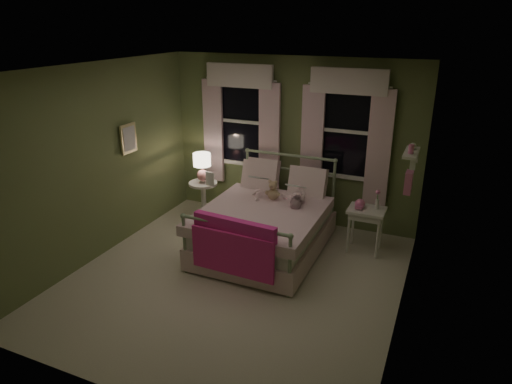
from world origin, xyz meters
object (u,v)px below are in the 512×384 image
at_px(child_left, 259,178).
at_px(child_right, 296,179).
at_px(teddy_bear, 273,192).
at_px(bed, 265,225).
at_px(nightstand_left, 204,196).
at_px(table_lamp, 202,164).
at_px(nightstand_right, 366,216).

height_order(child_left, child_right, child_right).
bearing_deg(teddy_bear, child_right, 29.50).
bearing_deg(bed, nightstand_left, 156.80).
bearing_deg(bed, child_right, 56.58).
bearing_deg(table_lamp, child_left, -7.14).
height_order(bed, teddy_bear, bed).
bearing_deg(nightstand_right, table_lamp, 178.93).
distance_m(bed, nightstand_left, 1.43).
relative_size(teddy_bear, nightstand_left, 0.46).
height_order(child_left, nightstand_right, child_left).
height_order(teddy_bear, nightstand_right, teddy_bear).
relative_size(child_right, nightstand_right, 1.26).
xyz_separation_m(teddy_bear, table_lamp, (-1.32, 0.29, 0.16)).
xyz_separation_m(bed, nightstand_right, (1.30, 0.51, 0.17)).
bearing_deg(nightstand_right, teddy_bear, -169.53).
distance_m(child_right, nightstand_right, 1.10).
relative_size(child_left, nightstand_right, 1.04).
bearing_deg(nightstand_left, table_lamp, -90.00).
bearing_deg(teddy_bear, nightstand_right, 10.47).
bearing_deg(table_lamp, child_right, -4.65).
bearing_deg(child_right, table_lamp, -20.89).
bearing_deg(child_right, nightstand_left, -20.89).
bearing_deg(nightstand_right, child_left, -177.05).
distance_m(table_lamp, nightstand_right, 2.65).
height_order(bed, child_right, child_right).
distance_m(bed, nightstand_right, 1.41).
xyz_separation_m(table_lamp, nightstand_right, (2.62, -0.05, -0.40)).
height_order(child_right, teddy_bear, child_right).
xyz_separation_m(child_left, child_right, (0.56, 0.00, 0.07)).
distance_m(teddy_bear, table_lamp, 1.36).
bearing_deg(teddy_bear, nightstand_left, 167.66).
xyz_separation_m(bed, child_left, (-0.27, 0.43, 0.53)).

